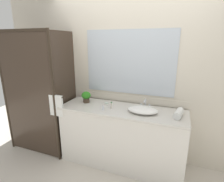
{
  "coord_description": "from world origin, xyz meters",
  "views": [
    {
      "loc": [
        0.71,
        -2.25,
        1.83
      ],
      "look_at": [
        -0.15,
        0.0,
        1.15
      ],
      "focal_mm": 28.27,
      "sensor_mm": 36.0,
      "label": 1
    }
  ],
  "objects_px": {
    "sink_basin": "(143,110)",
    "rolled_towel_near_edge": "(179,113)",
    "potted_plant": "(86,96)",
    "amenity_bottle_body_wash": "(103,108)",
    "amenity_bottle_conditioner": "(111,105)",
    "soap_dish": "(107,104)",
    "faucet": "(145,105)"
  },
  "relations": [
    {
      "from": "sink_basin",
      "to": "rolled_towel_near_edge",
      "type": "distance_m",
      "value": 0.46
    },
    {
      "from": "rolled_towel_near_edge",
      "to": "soap_dish",
      "type": "bearing_deg",
      "value": 174.83
    },
    {
      "from": "soap_dish",
      "to": "amenity_bottle_body_wash",
      "type": "xyz_separation_m",
      "value": [
        0.04,
        -0.23,
        0.02
      ]
    },
    {
      "from": "sink_basin",
      "to": "rolled_towel_near_edge",
      "type": "height_order",
      "value": "rolled_towel_near_edge"
    },
    {
      "from": "potted_plant",
      "to": "amenity_bottle_conditioner",
      "type": "bearing_deg",
      "value": -12.63
    },
    {
      "from": "potted_plant",
      "to": "amenity_bottle_body_wash",
      "type": "distance_m",
      "value": 0.43
    },
    {
      "from": "faucet",
      "to": "amenity_bottle_body_wash",
      "type": "relative_size",
      "value": 2.09
    },
    {
      "from": "sink_basin",
      "to": "faucet",
      "type": "distance_m",
      "value": 0.18
    },
    {
      "from": "soap_dish",
      "to": "amenity_bottle_conditioner",
      "type": "distance_m",
      "value": 0.18
    },
    {
      "from": "faucet",
      "to": "rolled_towel_near_edge",
      "type": "distance_m",
      "value": 0.49
    },
    {
      "from": "sink_basin",
      "to": "potted_plant",
      "type": "relative_size",
      "value": 2.37
    },
    {
      "from": "amenity_bottle_conditioner",
      "to": "rolled_towel_near_edge",
      "type": "bearing_deg",
      "value": 1.97
    },
    {
      "from": "potted_plant",
      "to": "amenity_bottle_conditioner",
      "type": "height_order",
      "value": "potted_plant"
    },
    {
      "from": "amenity_bottle_body_wash",
      "to": "potted_plant",
      "type": "bearing_deg",
      "value": 151.33
    },
    {
      "from": "sink_basin",
      "to": "soap_dish",
      "type": "bearing_deg",
      "value": 169.08
    },
    {
      "from": "potted_plant",
      "to": "amenity_bottle_conditioner",
      "type": "xyz_separation_m",
      "value": [
        0.46,
        -0.1,
        -0.05
      ]
    },
    {
      "from": "faucet",
      "to": "amenity_bottle_conditioner",
      "type": "distance_m",
      "value": 0.49
    },
    {
      "from": "rolled_towel_near_edge",
      "to": "amenity_bottle_conditioner",
      "type": "bearing_deg",
      "value": -178.03
    },
    {
      "from": "potted_plant",
      "to": "soap_dish",
      "type": "distance_m",
      "value": 0.35
    },
    {
      "from": "sink_basin",
      "to": "amenity_bottle_body_wash",
      "type": "bearing_deg",
      "value": -167.76
    },
    {
      "from": "potted_plant",
      "to": "soap_dish",
      "type": "relative_size",
      "value": 1.74
    },
    {
      "from": "amenity_bottle_conditioner",
      "to": "amenity_bottle_body_wash",
      "type": "xyz_separation_m",
      "value": [
        -0.09,
        -0.1,
        -0.01
      ]
    },
    {
      "from": "amenity_bottle_body_wash",
      "to": "soap_dish",
      "type": "bearing_deg",
      "value": 100.38
    },
    {
      "from": "potted_plant",
      "to": "soap_dish",
      "type": "bearing_deg",
      "value": 3.5
    },
    {
      "from": "amenity_bottle_conditioner",
      "to": "amenity_bottle_body_wash",
      "type": "height_order",
      "value": "amenity_bottle_conditioner"
    },
    {
      "from": "potted_plant",
      "to": "rolled_towel_near_edge",
      "type": "xyz_separation_m",
      "value": [
        1.37,
        -0.07,
        -0.05
      ]
    },
    {
      "from": "potted_plant",
      "to": "amenity_bottle_body_wash",
      "type": "height_order",
      "value": "potted_plant"
    },
    {
      "from": "sink_basin",
      "to": "faucet",
      "type": "relative_size",
      "value": 2.43
    },
    {
      "from": "soap_dish",
      "to": "amenity_bottle_conditioner",
      "type": "bearing_deg",
      "value": -44.08
    },
    {
      "from": "potted_plant",
      "to": "amenity_bottle_body_wash",
      "type": "xyz_separation_m",
      "value": [
        0.38,
        -0.21,
        -0.06
      ]
    },
    {
      "from": "faucet",
      "to": "amenity_bottle_conditioner",
      "type": "bearing_deg",
      "value": -156.15
    },
    {
      "from": "soap_dish",
      "to": "rolled_towel_near_edge",
      "type": "bearing_deg",
      "value": -5.17
    }
  ]
}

